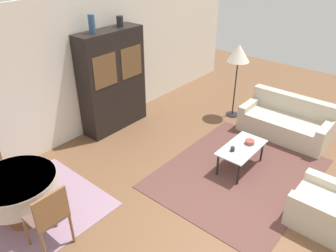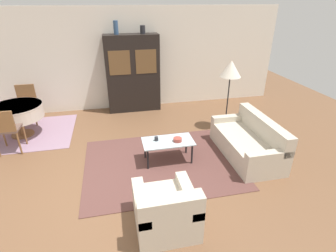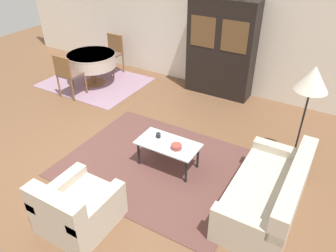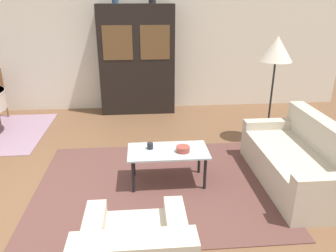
% 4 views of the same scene
% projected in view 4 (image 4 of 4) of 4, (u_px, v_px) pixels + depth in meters
% --- Properties ---
extents(ground_plane, '(14.00, 14.00, 0.00)m').
position_uv_depth(ground_plane, '(65.00, 215.00, 3.46)').
color(ground_plane, brown).
extents(wall_back, '(10.00, 0.06, 2.70)m').
position_uv_depth(wall_back, '(96.00, 41.00, 6.33)').
color(wall_back, silver).
rests_on(wall_back, ground_plane).
extents(area_rug, '(2.86, 2.27, 0.01)m').
position_uv_depth(area_rug, '(156.00, 185.00, 3.99)').
color(area_rug, brown).
rests_on(area_rug, ground_plane).
extents(couch, '(0.84, 1.71, 0.78)m').
position_uv_depth(couch, '(301.00, 162.00, 3.97)').
color(couch, beige).
rests_on(couch, ground_plane).
extents(coffee_table, '(0.96, 0.51, 0.43)m').
position_uv_depth(coffee_table, '(168.00, 154.00, 3.92)').
color(coffee_table, black).
rests_on(coffee_table, area_rug).
extents(display_cabinet, '(1.41, 0.46, 2.04)m').
position_uv_depth(display_cabinet, '(137.00, 60.00, 6.26)').
color(display_cabinet, black).
rests_on(display_cabinet, ground_plane).
extents(floor_lamp, '(0.47, 0.47, 1.63)m').
position_uv_depth(floor_lamp, '(277.00, 52.00, 4.72)').
color(floor_lamp, black).
rests_on(floor_lamp, ground_plane).
extents(cup, '(0.07, 0.07, 0.08)m').
position_uv_depth(cup, '(150.00, 146.00, 3.93)').
color(cup, '#232328').
rests_on(cup, coffee_table).
extents(bowl, '(0.16, 0.16, 0.07)m').
position_uv_depth(bowl, '(183.00, 149.00, 3.86)').
color(bowl, '#9E4238').
rests_on(bowl, coffee_table).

